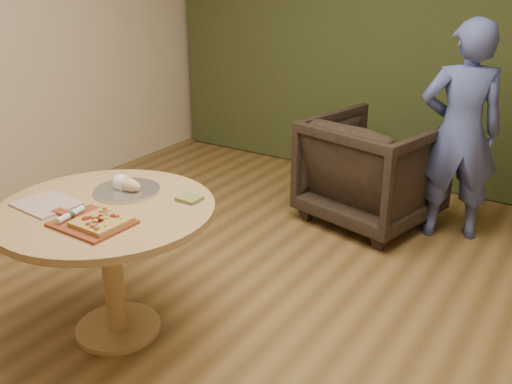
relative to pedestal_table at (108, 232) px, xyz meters
The scene contains 12 objects.
room_shell 0.96m from the pedestal_table, 22.43° to the left, with size 5.04×6.04×2.84m.
curtain 3.25m from the pedestal_table, 80.82° to the left, with size 4.80×0.14×2.78m, color #2B3618.
pedestal_table is the anchor object (origin of this frame).
pizza_paddle 0.26m from the pedestal_table, 62.08° to the right, with size 0.45×0.29×0.01m.
flatbread_pizza 0.29m from the pedestal_table, 47.26° to the right, with size 0.23×0.23×0.04m.
cutlery_roll 0.27m from the pedestal_table, 94.20° to the right, with size 0.05×0.20×0.03m.
newspaper 0.34m from the pedestal_table, 151.37° to the right, with size 0.30×0.25×0.01m, color silver.
serving_tray 0.26m from the pedestal_table, 104.07° to the left, with size 0.36×0.36×0.02m.
bread_roll 0.28m from the pedestal_table, 106.35° to the left, with size 0.19×0.09×0.09m.
green_packet 0.45m from the pedestal_table, 43.97° to the left, with size 0.12×0.10×0.02m, color #51602B.
armchair 2.22m from the pedestal_table, 74.12° to the left, with size 0.89×0.83×0.91m, color black.
person_standing 2.52m from the pedestal_table, 61.62° to the left, with size 0.58×0.38×1.57m, color #445399.
Camera 1 is at (1.58, -2.02, 1.91)m, focal length 40.00 mm.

